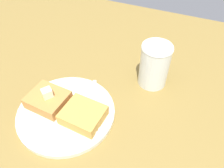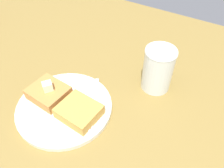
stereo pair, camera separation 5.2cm
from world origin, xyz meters
TOP-DOWN VIEW (x-y plane):
  - table_surface at (0.00, 0.00)cm, footprint 125.00×125.00cm
  - plate at (1.77, 3.16)cm, footprint 22.54×22.54cm
  - toast_slice_left at (-3.07, 3.48)cm, footprint 9.23×8.19cm
  - toast_slice_middle at (6.62, 2.84)cm, footprint 9.23×8.19cm
  - butter_pat_primary at (-2.72, 3.46)cm, footprint 2.81×2.87cm
  - fork at (7.59, 6.48)cm, footprint 8.52×14.92cm
  - syrup_jar at (17.06, 21.51)cm, footprint 7.61×7.61cm

SIDE VIEW (x-z plane):
  - table_surface at x=0.00cm, z-range 0.00..2.44cm
  - plate at x=1.77cm, z-range 2.51..3.67cm
  - fork at x=7.59cm, z-range 3.59..3.95cm
  - toast_slice_left at x=-3.07cm, z-range 3.59..6.35cm
  - toast_slice_middle at x=6.62cm, z-range 3.59..6.35cm
  - butter_pat_primary at x=-2.72cm, z-range 6.35..8.49cm
  - syrup_jar at x=17.06cm, z-range 2.16..13.70cm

